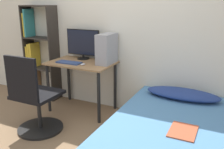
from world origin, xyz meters
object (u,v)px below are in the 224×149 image
(bookshelf, at_px, (37,56))
(bed, at_px, (168,139))
(pc_tower, at_px, (107,49))
(monitor, at_px, (83,44))
(office_chair, at_px, (35,103))
(keyboard, at_px, (69,62))

(bookshelf, xyz_separation_m, bed, (2.41, -0.80, -0.50))
(bed, distance_m, pc_tower, 1.50)
(bookshelf, height_order, bed, bookshelf)
(bed, bearing_deg, monitor, 151.54)
(bookshelf, relative_size, office_chair, 1.52)
(pc_tower, bearing_deg, office_chair, -119.91)
(office_chair, xyz_separation_m, pc_tower, (0.53, 0.91, 0.56))
(bookshelf, height_order, keyboard, bookshelf)
(bookshelf, distance_m, pc_tower, 1.35)
(keyboard, bearing_deg, bookshelf, 160.70)
(monitor, xyz_separation_m, keyboard, (-0.04, -0.32, -0.22))
(bookshelf, bearing_deg, office_chair, -50.71)
(bed, distance_m, keyboard, 1.73)
(office_chair, relative_size, bed, 0.54)
(bookshelf, height_order, office_chair, bookshelf)
(monitor, relative_size, pc_tower, 1.32)
(bed, bearing_deg, office_chair, -173.56)
(office_chair, height_order, bed, office_chair)
(monitor, distance_m, keyboard, 0.39)
(monitor, relative_size, keyboard, 1.51)
(bookshelf, height_order, monitor, bookshelf)
(office_chair, bearing_deg, bookshelf, 129.29)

